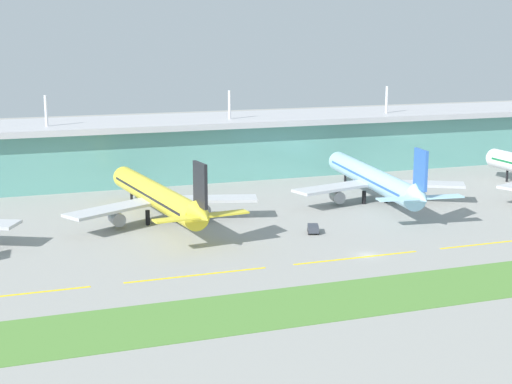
# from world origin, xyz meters

# --- Properties ---
(ground_plane) EXTENTS (600.00, 600.00, 0.00)m
(ground_plane) POSITION_xyz_m (0.00, 0.00, 0.00)
(ground_plane) COLOR gray
(terminal_building) EXTENTS (288.00, 34.00, 27.65)m
(terminal_building) POSITION_xyz_m (-0.00, 99.17, 9.53)
(terminal_building) COLOR #5B9E93
(terminal_building) RESTS_ON ground
(airliner_near_middle) EXTENTS (48.46, 64.11, 18.90)m
(airliner_near_middle) POSITION_xyz_m (-34.73, 42.51, 6.45)
(airliner_near_middle) COLOR yellow
(airliner_near_middle) RESTS_ON ground
(airliner_far_middle) EXTENTS (48.43, 67.92, 18.90)m
(airliner_far_middle) POSITION_xyz_m (25.41, 44.86, 6.45)
(airliner_far_middle) COLOR #9ED1EA
(airliner_far_middle) RESTS_ON ground
(taxiway_stripe_west) EXTENTS (28.00, 0.70, 0.04)m
(taxiway_stripe_west) POSITION_xyz_m (-71.00, -1.04, 0.02)
(taxiway_stripe_west) COLOR yellow
(taxiway_stripe_west) RESTS_ON ground
(taxiway_stripe_mid_west) EXTENTS (28.00, 0.70, 0.04)m
(taxiway_stripe_mid_west) POSITION_xyz_m (-37.00, -1.04, 0.02)
(taxiway_stripe_mid_west) COLOR yellow
(taxiway_stripe_mid_west) RESTS_ON ground
(taxiway_stripe_centre) EXTENTS (28.00, 0.70, 0.04)m
(taxiway_stripe_centre) POSITION_xyz_m (-3.00, -1.04, 0.02)
(taxiway_stripe_centre) COLOR yellow
(taxiway_stripe_centre) RESTS_ON ground
(taxiway_stripe_mid_east) EXTENTS (28.00, 0.70, 0.04)m
(taxiway_stripe_mid_east) POSITION_xyz_m (31.00, -1.04, 0.02)
(taxiway_stripe_mid_east) COLOR yellow
(taxiway_stripe_mid_east) RESTS_ON ground
(grass_verge) EXTENTS (300.00, 18.00, 0.10)m
(grass_verge) POSITION_xyz_m (0.00, -22.80, 0.05)
(grass_verge) COLOR #518438
(grass_verge) RESTS_ON ground
(pushback_tug) EXTENTS (3.78, 4.96, 1.85)m
(pushback_tug) POSITION_xyz_m (-3.37, 20.16, 1.10)
(pushback_tug) COLOR #333842
(pushback_tug) RESTS_ON ground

